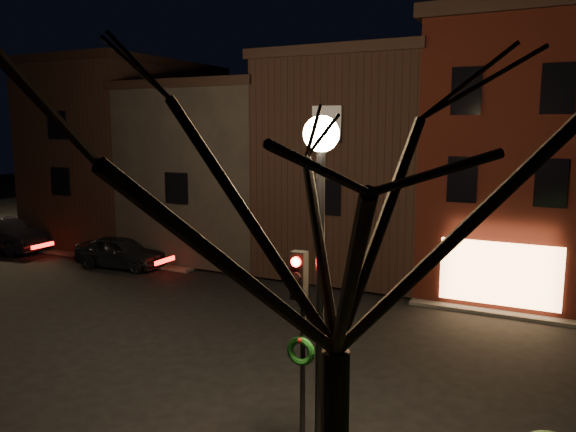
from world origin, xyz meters
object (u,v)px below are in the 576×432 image
(parked_car_b, at_px, (2,235))
(parked_car_a, at_px, (120,252))
(street_lamp_near, at_px, (321,201))
(bare_tree_right, at_px, (339,150))
(traffic_signal, at_px, (300,322))

(parked_car_b, bearing_deg, parked_car_a, -90.87)
(street_lamp_near, relative_size, parked_car_a, 1.51)
(bare_tree_right, bearing_deg, traffic_signal, 122.41)
(traffic_signal, relative_size, parked_car_b, 0.78)
(parked_car_b, bearing_deg, bare_tree_right, -120.48)
(parked_car_a, relative_size, parked_car_b, 0.83)
(bare_tree_right, relative_size, parked_car_a, 1.97)
(traffic_signal, relative_size, bare_tree_right, 0.48)
(street_lamp_near, height_order, parked_car_a, street_lamp_near)
(bare_tree_right, xyz_separation_m, parked_car_a, (-15.84, 13.00, -5.41))
(parked_car_a, distance_m, parked_car_b, 7.94)
(street_lamp_near, height_order, traffic_signal, street_lamp_near)
(street_lamp_near, distance_m, traffic_signal, 2.49)
(parked_car_a, bearing_deg, bare_tree_right, -134.60)
(traffic_signal, bearing_deg, parked_car_b, 155.80)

